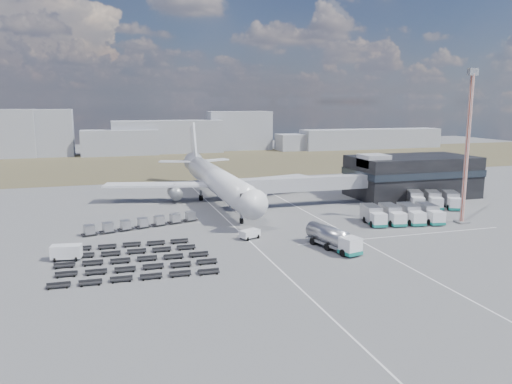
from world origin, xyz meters
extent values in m
plane|color=#565659|center=(0.00, 0.00, 0.00)|extent=(420.00, 420.00, 0.00)
cube|color=#4A462C|center=(0.00, 110.00, 0.01)|extent=(420.00, 90.00, 0.01)
cube|color=silver|center=(-2.00, 5.00, 0.01)|extent=(0.25, 110.00, 0.01)
cube|color=silver|center=(16.00, 5.00, 0.01)|extent=(0.25, 110.00, 0.01)
cube|color=silver|center=(25.00, -8.00, 0.01)|extent=(40.00, 0.25, 0.01)
cube|color=black|center=(48.00, 24.00, 5.00)|extent=(30.00, 16.00, 10.00)
cube|color=#262D38|center=(48.00, 24.00, 6.20)|extent=(30.40, 16.40, 1.60)
cube|color=#939399|center=(36.00, 22.00, 9.50)|extent=(6.00, 6.00, 3.00)
cube|color=#939399|center=(18.10, 20.50, 5.10)|extent=(29.80, 3.00, 3.00)
cube|color=#939399|center=(4.70, 20.00, 5.10)|extent=(4.00, 3.60, 3.40)
cylinder|color=slate|center=(6.20, 20.50, 2.55)|extent=(0.70, 0.70, 5.10)
cylinder|color=black|center=(6.20, 20.50, 0.45)|extent=(1.40, 0.90, 1.40)
cylinder|color=silver|center=(0.00, 30.00, 5.30)|extent=(5.60, 48.00, 5.60)
cone|color=silver|center=(0.00, 3.50, 5.30)|extent=(5.60, 5.00, 5.60)
cone|color=silver|center=(0.00, 58.00, 6.10)|extent=(5.60, 8.00, 5.60)
cube|color=black|center=(0.00, 5.50, 6.10)|extent=(2.20, 2.00, 0.80)
cube|color=silver|center=(-13.00, 35.00, 4.10)|extent=(25.59, 11.38, 0.50)
cube|color=silver|center=(13.00, 35.00, 4.10)|extent=(25.59, 11.38, 0.50)
cylinder|color=slate|center=(-9.50, 33.00, 2.40)|extent=(3.00, 5.00, 3.00)
cylinder|color=slate|center=(9.50, 33.00, 2.40)|extent=(3.00, 5.00, 3.00)
cube|color=silver|center=(-5.50, 60.00, 6.50)|extent=(9.49, 5.63, 0.35)
cube|color=silver|center=(5.50, 60.00, 6.50)|extent=(9.49, 5.63, 0.35)
cube|color=silver|center=(0.00, 61.00, 11.80)|extent=(0.50, 9.06, 11.45)
cylinder|color=slate|center=(0.00, 9.00, 1.25)|extent=(0.50, 0.50, 2.50)
cylinder|color=slate|center=(-3.20, 34.00, 1.25)|extent=(0.60, 0.60, 2.50)
cylinder|color=slate|center=(3.20, 34.00, 1.25)|extent=(0.60, 0.60, 2.50)
cylinder|color=black|center=(0.00, 9.00, 0.50)|extent=(0.50, 1.20, 1.20)
cube|color=gray|center=(-49.70, 150.33, 10.04)|extent=(25.12, 12.00, 20.08)
cube|color=gray|center=(-17.94, 146.53, 5.53)|extent=(32.83, 12.00, 11.07)
cube|color=gray|center=(3.51, 149.38, 7.43)|extent=(49.73, 12.00, 14.87)
cube|color=gray|center=(39.14, 155.46, 9.33)|extent=(30.52, 12.00, 18.67)
cube|color=gray|center=(70.74, 145.03, 3.89)|extent=(29.72, 12.00, 7.77)
cube|color=gray|center=(93.53, 142.76, 4.86)|extent=(51.02, 12.00, 9.73)
cube|color=gray|center=(126.74, 143.67, 4.80)|extent=(31.20, 12.00, 9.60)
cube|color=silver|center=(10.43, -15.79, 1.61)|extent=(3.22, 3.22, 2.55)
cube|color=#147366|center=(10.43, -15.79, 0.61)|extent=(3.36, 3.36, 0.55)
cylinder|color=#A5A5AA|center=(9.12, -10.53, 2.10)|extent=(4.70, 8.73, 2.77)
cube|color=slate|center=(9.12, -10.53, 0.83)|extent=(4.59, 8.70, 0.39)
cylinder|color=black|center=(9.52, -12.14, 0.55)|extent=(3.09, 1.88, 1.22)
cube|color=silver|center=(-1.56, -1.95, 0.76)|extent=(3.91, 3.17, 1.52)
cube|color=silver|center=(-30.94, -5.31, 1.15)|extent=(4.57, 2.58, 2.31)
cube|color=silver|center=(10.00, 32.96, 1.72)|extent=(4.31, 6.91, 3.01)
cube|color=#147366|center=(10.00, 32.96, 0.48)|extent=(4.44, 7.04, 0.48)
cube|color=silver|center=(23.76, -1.46, 1.47)|extent=(2.95, 2.86, 2.49)
cube|color=#147366|center=(23.76, -1.46, 0.51)|extent=(3.08, 2.99, 0.51)
cube|color=#A5A5AA|center=(24.37, 2.45, 1.92)|extent=(3.48, 5.55, 2.94)
cube|color=silver|center=(27.56, -2.05, 1.47)|extent=(2.95, 2.86, 2.49)
cube|color=#147366|center=(27.56, -2.05, 0.51)|extent=(3.08, 2.99, 0.51)
cube|color=#A5A5AA|center=(28.17, 1.86, 1.92)|extent=(3.48, 5.55, 2.94)
cube|color=silver|center=(31.36, -2.64, 1.47)|extent=(2.95, 2.86, 2.49)
cube|color=#147366|center=(31.36, -2.64, 0.51)|extent=(3.08, 2.99, 0.51)
cube|color=#A5A5AA|center=(31.97, 1.27, 1.92)|extent=(3.48, 5.55, 2.94)
cube|color=silver|center=(35.15, -3.23, 1.47)|extent=(2.95, 2.86, 2.49)
cube|color=#147366|center=(35.15, -3.23, 0.51)|extent=(3.08, 2.99, 0.51)
cube|color=#A5A5AA|center=(35.76, 0.67, 1.92)|extent=(3.48, 5.55, 2.94)
cube|color=silver|center=(40.23, 9.96, 1.48)|extent=(3.43, 3.37, 2.51)
cube|color=#147366|center=(40.23, 9.96, 0.51)|extent=(3.58, 3.52, 0.51)
cube|color=#A5A5AA|center=(41.88, 13.60, 1.94)|extent=(4.66, 5.91, 2.97)
cube|color=silver|center=(43.76, 8.36, 1.48)|extent=(3.43, 3.37, 2.51)
cube|color=#147366|center=(43.76, 8.36, 0.51)|extent=(3.58, 3.52, 0.51)
cube|color=#A5A5AA|center=(45.41, 12.00, 1.94)|extent=(4.66, 5.91, 2.97)
cube|color=silver|center=(47.30, 6.76, 1.48)|extent=(3.43, 3.37, 2.51)
cube|color=#147366|center=(47.30, 6.76, 0.51)|extent=(3.58, 3.52, 0.51)
cube|color=#A5A5AA|center=(48.95, 10.40, 1.94)|extent=(4.66, 5.91, 2.97)
cube|color=black|center=(-28.01, 8.08, 0.31)|extent=(3.00, 2.31, 0.18)
cube|color=#A5A5AA|center=(-28.01, 8.08, 1.17)|extent=(2.03, 2.03, 1.53)
cube|color=black|center=(-24.88, 9.00, 0.31)|extent=(3.00, 2.31, 0.18)
cube|color=#A5A5AA|center=(-24.88, 9.00, 1.17)|extent=(2.03, 2.03, 1.53)
cube|color=black|center=(-21.74, 9.92, 0.31)|extent=(3.00, 2.31, 0.18)
cube|color=#A5A5AA|center=(-21.74, 9.92, 1.17)|extent=(2.03, 2.03, 1.53)
cube|color=black|center=(-18.61, 10.84, 0.31)|extent=(3.00, 2.31, 0.18)
cube|color=#A5A5AA|center=(-18.61, 10.84, 1.17)|extent=(2.03, 2.03, 1.53)
cube|color=black|center=(-15.48, 11.75, 0.31)|extent=(3.00, 2.31, 0.18)
cube|color=#A5A5AA|center=(-15.48, 11.75, 1.17)|extent=(2.03, 2.03, 1.53)
cube|color=black|center=(-12.35, 12.67, 0.31)|extent=(3.00, 2.31, 0.18)
cube|color=#A5A5AA|center=(-12.35, 12.67, 1.17)|extent=(2.03, 2.03, 1.53)
cube|color=black|center=(-9.21, 13.59, 0.31)|extent=(3.00, 2.31, 0.18)
cube|color=#A5A5AA|center=(-9.21, 13.59, 1.17)|extent=(2.03, 2.03, 1.53)
cube|color=black|center=(-21.57, -16.96, 0.35)|extent=(23.16, 1.92, 0.69)
cube|color=black|center=(-21.49, -12.92, 0.35)|extent=(23.16, 1.92, 0.69)
cube|color=black|center=(-21.41, -8.87, 0.35)|extent=(23.16, 1.92, 0.69)
cube|color=black|center=(-21.32, -4.82, 0.35)|extent=(19.31, 1.84, 0.69)
cube|color=black|center=(-21.24, -0.77, 0.35)|extent=(19.31, 1.84, 0.69)
cylinder|color=#AC351B|center=(41.17, -3.08, 14.17)|extent=(0.79, 0.79, 28.35)
cube|color=slate|center=(41.17, -3.08, 28.69)|extent=(2.80, 1.46, 1.36)
cube|color=#565659|center=(41.17, -3.08, 0.17)|extent=(2.27, 2.27, 0.34)
camera|label=1|loc=(-24.79, -81.72, 23.23)|focal=35.00mm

